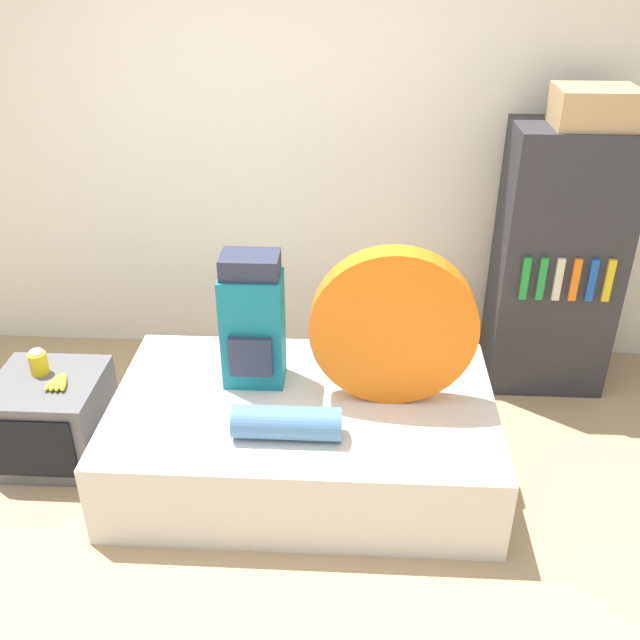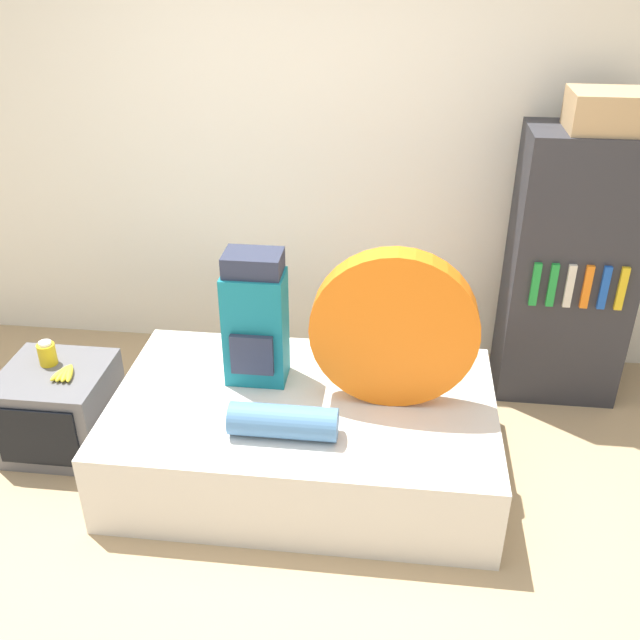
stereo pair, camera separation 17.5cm
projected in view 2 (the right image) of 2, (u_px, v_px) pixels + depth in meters
ground_plane at (265, 547)px, 3.23m from camera, size 16.00×16.00×0.00m
wall_back at (313, 152)px, 4.17m from camera, size 8.00×0.05×2.60m
bed at (304, 434)px, 3.60m from camera, size 1.88×1.15×0.44m
backpack at (255, 320)px, 3.50m from camera, size 0.30×0.24×0.69m
tent_bag at (394, 329)px, 3.30m from camera, size 0.79×0.13×0.79m
sleeping_roll at (283, 421)px, 3.21m from camera, size 0.49×0.15×0.15m
television at (60, 408)px, 3.76m from camera, size 0.53×0.53×0.46m
canister at (47, 353)px, 3.69m from camera, size 0.09×0.09×0.13m
banana_bunch at (65, 373)px, 3.61m from camera, size 0.12×0.16×0.03m
bookshelf at (570, 269)px, 3.98m from camera, size 0.67×0.45×1.56m
cardboard_box at (610, 111)px, 3.51m from camera, size 0.41×0.31×0.19m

